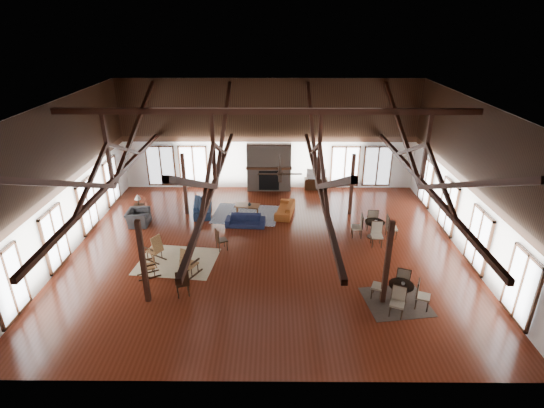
{
  "coord_description": "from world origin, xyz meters",
  "views": [
    {
      "loc": [
        0.31,
        -15.39,
        8.92
      ],
      "look_at": [
        0.2,
        1.0,
        1.62
      ],
      "focal_mm": 28.0,
      "sensor_mm": 36.0,
      "label": 1
    }
  ],
  "objects_px": {
    "sofa_navy_front": "(245,221)",
    "coffee_table": "(247,206)",
    "armchair": "(138,218)",
    "cafe_table_near": "(401,290)",
    "sofa_navy_left": "(203,207)",
    "sofa_orange": "(285,209)",
    "tv_console": "(316,184)",
    "cafe_table_far": "(374,227)"
  },
  "relations": [
    {
      "from": "sofa_navy_left",
      "to": "coffee_table",
      "type": "distance_m",
      "value": 2.22
    },
    {
      "from": "sofa_navy_left",
      "to": "cafe_table_far",
      "type": "distance_m",
      "value": 8.29
    },
    {
      "from": "cafe_table_far",
      "to": "tv_console",
      "type": "relative_size",
      "value": 1.6
    },
    {
      "from": "sofa_navy_left",
      "to": "tv_console",
      "type": "distance_m",
      "value": 6.64
    },
    {
      "from": "sofa_navy_front",
      "to": "coffee_table",
      "type": "bearing_deg",
      "value": 92.66
    },
    {
      "from": "sofa_navy_front",
      "to": "sofa_orange",
      "type": "bearing_deg",
      "value": 38.47
    },
    {
      "from": "sofa_navy_left",
      "to": "armchair",
      "type": "bearing_deg",
      "value": 109.04
    },
    {
      "from": "sofa_navy_front",
      "to": "coffee_table",
      "type": "relative_size",
      "value": 1.42
    },
    {
      "from": "sofa_navy_front",
      "to": "sofa_orange",
      "type": "relative_size",
      "value": 0.94
    },
    {
      "from": "sofa_navy_front",
      "to": "cafe_table_near",
      "type": "relative_size",
      "value": 0.93
    },
    {
      "from": "sofa_navy_left",
      "to": "coffee_table",
      "type": "relative_size",
      "value": 1.64
    },
    {
      "from": "sofa_navy_front",
      "to": "sofa_navy_left",
      "type": "height_order",
      "value": "sofa_navy_left"
    },
    {
      "from": "coffee_table",
      "to": "armchair",
      "type": "relative_size",
      "value": 1.17
    },
    {
      "from": "coffee_table",
      "to": "cafe_table_far",
      "type": "height_order",
      "value": "cafe_table_far"
    },
    {
      "from": "cafe_table_near",
      "to": "sofa_navy_left",
      "type": "bearing_deg",
      "value": 137.38
    },
    {
      "from": "sofa_navy_left",
      "to": "armchair",
      "type": "relative_size",
      "value": 1.93
    },
    {
      "from": "sofa_orange",
      "to": "cafe_table_near",
      "type": "distance_m",
      "value": 7.95
    },
    {
      "from": "sofa_orange",
      "to": "sofa_navy_front",
      "type": "bearing_deg",
      "value": -44.0
    },
    {
      "from": "sofa_navy_left",
      "to": "sofa_orange",
      "type": "relative_size",
      "value": 1.09
    },
    {
      "from": "sofa_orange",
      "to": "cafe_table_near",
      "type": "height_order",
      "value": "cafe_table_near"
    },
    {
      "from": "cafe_table_near",
      "to": "coffee_table",
      "type": "bearing_deg",
      "value": 128.3
    },
    {
      "from": "coffee_table",
      "to": "cafe_table_far",
      "type": "xyz_separation_m",
      "value": [
        5.68,
        -2.42,
        0.12
      ]
    },
    {
      "from": "coffee_table",
      "to": "tv_console",
      "type": "bearing_deg",
      "value": 52.86
    },
    {
      "from": "sofa_orange",
      "to": "tv_console",
      "type": "distance_m",
      "value": 3.74
    },
    {
      "from": "sofa_navy_left",
      "to": "sofa_navy_front",
      "type": "bearing_deg",
      "value": -130.48
    },
    {
      "from": "sofa_navy_left",
      "to": "sofa_orange",
      "type": "distance_m",
      "value": 4.07
    },
    {
      "from": "tv_console",
      "to": "sofa_orange",
      "type": "bearing_deg",
      "value": -118.56
    },
    {
      "from": "armchair",
      "to": "cafe_table_near",
      "type": "xyz_separation_m",
      "value": [
        10.58,
        -5.82,
        0.15
      ]
    },
    {
      "from": "cafe_table_near",
      "to": "tv_console",
      "type": "xyz_separation_m",
      "value": [
        -1.94,
        10.3,
        -0.19
      ]
    },
    {
      "from": "sofa_orange",
      "to": "tv_console",
      "type": "height_order",
      "value": "tv_console"
    },
    {
      "from": "armchair",
      "to": "cafe_table_near",
      "type": "distance_m",
      "value": 12.07
    },
    {
      "from": "cafe_table_near",
      "to": "tv_console",
      "type": "bearing_deg",
      "value": 100.64
    },
    {
      "from": "armchair",
      "to": "tv_console",
      "type": "height_order",
      "value": "armchair"
    },
    {
      "from": "sofa_navy_front",
      "to": "sofa_navy_left",
      "type": "xyz_separation_m",
      "value": [
        -2.2,
        1.47,
        0.04
      ]
    },
    {
      "from": "sofa_navy_front",
      "to": "armchair",
      "type": "relative_size",
      "value": 1.66
    },
    {
      "from": "cafe_table_far",
      "to": "tv_console",
      "type": "height_order",
      "value": "cafe_table_far"
    },
    {
      "from": "sofa_navy_front",
      "to": "coffee_table",
      "type": "xyz_separation_m",
      "value": [
        0.01,
        1.36,
        0.13
      ]
    },
    {
      "from": "coffee_table",
      "to": "tv_console",
      "type": "xyz_separation_m",
      "value": [
        3.64,
        3.24,
        -0.08
      ]
    },
    {
      "from": "tv_console",
      "to": "sofa_navy_front",
      "type": "bearing_deg",
      "value": -128.4
    },
    {
      "from": "armchair",
      "to": "tv_console",
      "type": "xyz_separation_m",
      "value": [
        8.64,
        4.49,
        -0.04
      ]
    },
    {
      "from": "coffee_table",
      "to": "cafe_table_far",
      "type": "relative_size",
      "value": 0.63
    },
    {
      "from": "cafe_table_near",
      "to": "sofa_orange",
      "type": "bearing_deg",
      "value": 117.95
    }
  ]
}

